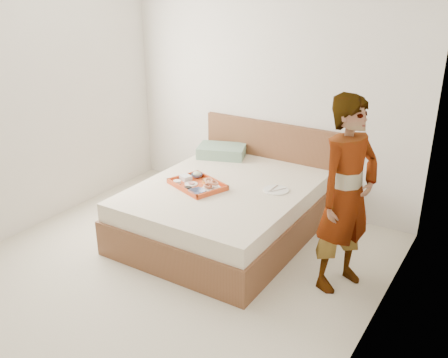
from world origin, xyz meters
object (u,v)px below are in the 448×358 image
person (347,195)px  bed (225,210)px  tray (197,184)px  dinner_plate (276,190)px

person → bed: bearing=102.6°
tray → person: person is taller
tray → dinner_plate: 0.77m
person → dinner_plate: bearing=86.9°
dinner_plate → person: person is taller
bed → tray: size_ratio=3.79×
tray → person: bearing=17.4°
bed → dinner_plate: 0.57m
bed → dinner_plate: dinner_plate is taller
dinner_plate → bed: bearing=-161.0°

